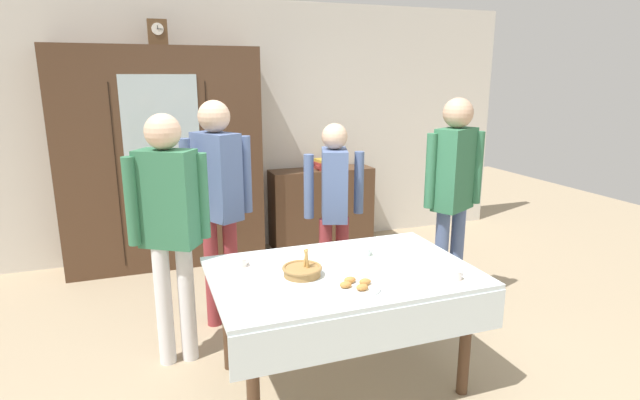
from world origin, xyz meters
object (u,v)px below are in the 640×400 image
Objects in this scene: tea_cup_far_left at (241,264)px; spoon_near_left at (362,265)px; wall_cabinet at (163,160)px; tea_cup_mid_right at (455,276)px; spoon_back_edge at (434,258)px; pastry_plate at (356,286)px; person_by_cabinet at (169,216)px; dining_table at (344,288)px; mantel_clock at (158,32)px; book_stack at (322,164)px; tea_cup_far_right at (365,253)px; spoon_far_right at (398,252)px; person_behind_table_left at (334,199)px; person_behind_table_right at (218,192)px; person_near_right_end at (454,184)px; bread_basket at (302,270)px; bookshelf_low at (322,207)px.

spoon_near_left is at bearing -17.81° from tea_cup_far_left.
wall_cabinet is 16.91× the size of tea_cup_mid_right.
spoon_back_edge is at bearing -5.53° from spoon_near_left.
pastry_plate is 1.31m from person_by_cabinet.
wall_cabinet is at bearing 109.17° from dining_table.
dining_table is 3.19m from mantel_clock.
book_stack is 2.74m from tea_cup_far_left.
spoon_far_right is at bearing -2.44° from tea_cup_far_right.
tea_cup_far_left is 1.09× the size of spoon_near_left.
spoon_far_right is 0.08× the size of person_behind_table_left.
book_stack is 2.11m from person_behind_table_right.
wall_cabinet is 1.41× the size of person_behind_table_left.
person_near_right_end is (0.68, 1.04, 0.29)m from tea_cup_mid_right.
spoon_back_edge is 1.65m from person_behind_table_right.
wall_cabinet is 1.55m from person_behind_table_right.
person_behind_table_right reaches higher than tea_cup_mid_right.
person_behind_table_right is (-1.14, 1.42, 0.29)m from tea_cup_mid_right.
spoon_near_left is 1.29m from person_behind_table_right.
tea_cup_far_left is 0.07× the size of person_behind_table_right.
person_near_right_end is (1.09, 0.64, 0.32)m from spoon_near_left.
book_stack is at bearing 67.54° from bread_basket.
person_by_cabinet is (-0.97, 0.63, 0.38)m from dining_table.
mantel_clock is 2.38m from person_behind_table_left.
bookshelf_low reaches higher than tea_cup_mid_right.
mantel_clock reaches higher than tea_cup_far_right.
mantel_clock is at bearing 111.54° from spoon_near_left.
wall_cabinet is at bearing 115.34° from tea_cup_far_right.
mantel_clock reaches higher than tea_cup_far_left.
person_behind_table_left is at bearing 18.69° from person_by_cabinet.
person_behind_table_left is 0.92× the size of person_by_cabinet.
person_behind_table_right reaches higher than person_by_cabinet.
person_near_right_end is at bearing -41.58° from wall_cabinet.
tea_cup_mid_right is (1.13, -0.63, 0.00)m from tea_cup_far_left.
dining_table is 0.19m from spoon_near_left.
tea_cup_far_left is 0.08× the size of person_by_cabinet.
wall_cabinet reaches higher than person_near_right_end.
bread_basket is at bearing -75.92° from wall_cabinet.
spoon_back_edge is 1.00× the size of spoon_near_left.
wall_cabinet is at bearing 129.88° from person_behind_table_left.
bookshelf_low is 2.20m from person_behind_table_right.
pastry_plate is at bearing -120.62° from tea_cup_far_right.
book_stack is at bearing 72.76° from dining_table.
book_stack is (0.00, 0.00, 0.50)m from bookshelf_low.
bread_basket reaches higher than tea_cup_far_left.
person_by_cabinet is at bearing 160.13° from tea_cup_far_right.
tea_cup_far_left is (-1.40, -2.35, -0.16)m from book_stack.
mantel_clock reaches higher than dining_table.
pastry_plate is 0.72m from spoon_back_edge.
bookshelf_low is 4.95× the size of bread_basket.
bookshelf_low reaches higher than tea_cup_far_left.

